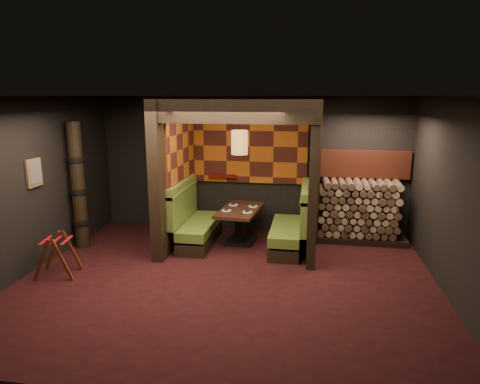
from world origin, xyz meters
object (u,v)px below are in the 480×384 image
Objects in this scene: booth_bench_right at (292,228)px; firewood_stack at (362,211)px; luggage_rack at (57,254)px; dining_table at (240,220)px; totem_column at (78,187)px; pendant_lamp at (240,142)px; booth_bench_left at (195,224)px.

booth_bench_right is 1.54m from firewood_stack.
booth_bench_right is 2.18× the size of luggage_rack.
dining_table is at bearing 37.68° from luggage_rack.
luggage_rack is at bearing -76.52° from totem_column.
booth_bench_right is 1.48× the size of pendant_lamp.
pendant_lamp is 3.15m from totem_column.
booth_bench_left is 1.48× the size of pendant_lamp.
pendant_lamp is 2.81m from firewood_stack.
totem_column reaches higher than dining_table.
totem_column is (-2.09, -0.55, 0.79)m from booth_bench_left.
totem_column is 5.51m from firewood_stack.
luggage_rack is 1.58m from totem_column.
pendant_lamp is 3.70m from luggage_rack.
firewood_stack is at bearing 13.41° from pendant_lamp.
booth_bench_right is at bearing -7.49° from pendant_lamp.
booth_bench_left is at bearing -171.26° from pendant_lamp.
pendant_lamp is at bearing 13.01° from totem_column.
booth_bench_left reaches higher than dining_table.
booth_bench_left is at bearing 14.75° from totem_column.
booth_bench_left is 2.18× the size of luggage_rack.
firewood_stack is (1.35, 0.70, 0.21)m from booth_bench_right.
luggage_rack is 5.64m from firewood_stack.
pendant_lamp reaches higher than firewood_stack.
totem_column reaches higher than booth_bench_right.
pendant_lamp reaches higher than luggage_rack.
firewood_stack is at bearing 12.26° from dining_table.
firewood_stack is (3.25, 0.70, 0.21)m from booth_bench_left.
totem_column is (-2.96, -0.73, 0.73)m from dining_table.
dining_table is at bearing 169.76° from booth_bench_right.
booth_bench_left is 1.89m from booth_bench_right.
dining_table is at bearing 11.91° from booth_bench_left.
luggage_rack is at bearing -133.64° from booth_bench_left.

